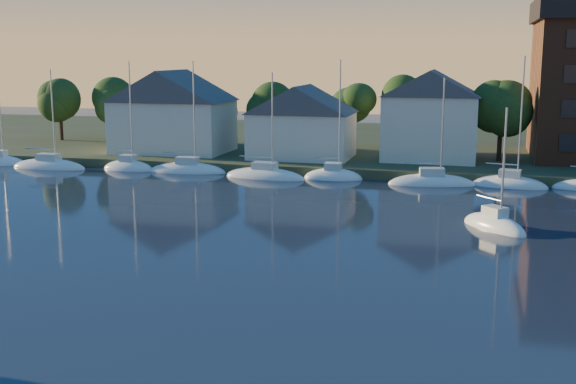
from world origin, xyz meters
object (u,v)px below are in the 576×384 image
(clubhouse_centre, at_px, (302,121))
(clubhouse_east, at_px, (431,114))
(drifting_sailboat_right, at_px, (494,227))
(clubhouse_west, at_px, (173,110))

(clubhouse_centre, relative_size, clubhouse_east, 1.10)
(clubhouse_east, height_order, drifting_sailboat_right, clubhouse_east)
(clubhouse_centre, xyz_separation_m, clubhouse_east, (14.00, 2.00, 0.87))
(clubhouse_centre, xyz_separation_m, drifting_sailboat_right, (20.51, -25.29, -5.04))
(clubhouse_west, relative_size, clubhouse_east, 1.30)
(clubhouse_centre, distance_m, drifting_sailboat_right, 32.95)
(clubhouse_west, bearing_deg, clubhouse_east, 1.91)
(clubhouse_centre, relative_size, drifting_sailboat_right, 1.16)
(clubhouse_east, bearing_deg, clubhouse_west, -178.09)
(clubhouse_west, height_order, clubhouse_east, clubhouse_east)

